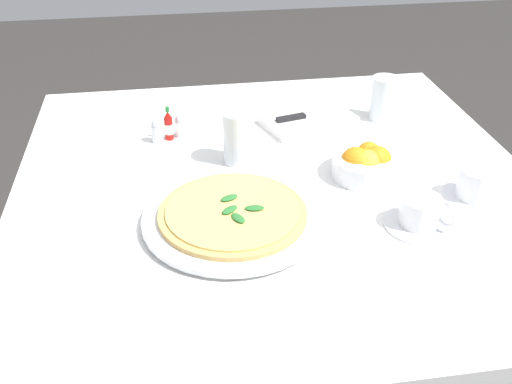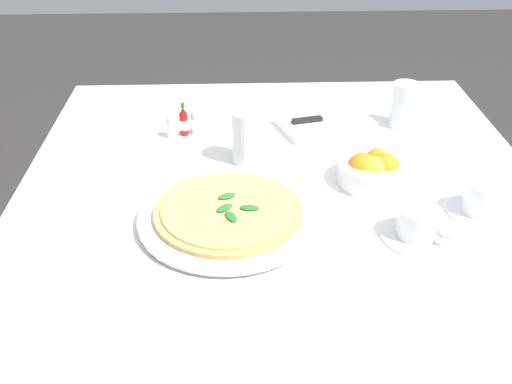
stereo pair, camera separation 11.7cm
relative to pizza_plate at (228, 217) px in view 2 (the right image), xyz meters
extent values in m
cube|color=white|center=(0.11, 0.14, -0.02)|extent=(1.10, 1.10, 0.02)
cube|color=white|center=(0.11, 0.68, -0.17)|extent=(1.10, 0.01, 0.28)
cube|color=white|center=(-0.43, 0.14, -0.17)|extent=(0.01, 1.10, 0.28)
cylinder|color=brown|center=(-0.34, 0.60, -0.39)|extent=(0.06, 0.06, 0.72)
cylinder|color=brown|center=(0.56, 0.60, -0.39)|extent=(0.06, 0.06, 0.72)
cylinder|color=white|center=(0.00, 0.00, -0.01)|extent=(0.20, 0.20, 0.01)
cylinder|color=white|center=(0.00, 0.00, 0.00)|extent=(0.34, 0.34, 0.01)
cylinder|color=#DBAD60|center=(0.00, 0.00, 0.01)|extent=(0.28, 0.28, 0.01)
cylinder|color=#EAC66B|center=(0.00, 0.00, 0.02)|extent=(0.25, 0.25, 0.00)
ellipsoid|color=#2D7533|center=(-0.01, -0.01, 0.02)|extent=(0.04, 0.04, 0.01)
ellipsoid|color=#2D7533|center=(0.01, -0.03, 0.02)|extent=(0.03, 0.04, 0.01)
ellipsoid|color=#2D7533|center=(0.00, 0.04, 0.02)|extent=(0.04, 0.03, 0.01)
ellipsoid|color=#2D7533|center=(0.04, -0.01, 0.02)|extent=(0.04, 0.02, 0.01)
cylinder|color=white|center=(0.34, -0.06, -0.01)|extent=(0.13, 0.13, 0.01)
cylinder|color=white|center=(0.34, -0.06, 0.02)|extent=(0.08, 0.08, 0.05)
torus|color=white|center=(0.38, -0.09, 0.02)|extent=(0.03, 0.03, 0.03)
cylinder|color=black|center=(0.34, -0.06, 0.04)|extent=(0.07, 0.07, 0.00)
cylinder|color=white|center=(0.49, 0.01, -0.01)|extent=(0.13, 0.13, 0.01)
cylinder|color=white|center=(0.49, 0.01, 0.03)|extent=(0.08, 0.08, 0.06)
torus|color=white|center=(0.53, 0.04, 0.03)|extent=(0.03, 0.03, 0.03)
cylinder|color=black|center=(0.49, 0.01, 0.05)|extent=(0.07, 0.07, 0.00)
cylinder|color=white|center=(0.04, 0.24, 0.05)|extent=(0.07, 0.07, 0.12)
cylinder|color=silver|center=(0.04, 0.24, 0.03)|extent=(0.06, 0.06, 0.08)
cylinder|color=white|center=(0.43, 0.40, 0.04)|extent=(0.06, 0.06, 0.11)
cylinder|color=silver|center=(0.43, 0.40, 0.03)|extent=(0.06, 0.06, 0.07)
cube|color=white|center=(0.24, 0.40, 0.00)|extent=(0.25, 0.20, 0.02)
cube|color=silver|center=(0.29, 0.41, 0.01)|extent=(0.12, 0.05, 0.01)
cube|color=black|center=(0.19, 0.39, 0.01)|extent=(0.08, 0.03, 0.01)
cylinder|color=white|center=(0.30, 0.13, 0.01)|extent=(0.15, 0.15, 0.04)
sphere|color=orange|center=(0.32, 0.13, 0.02)|extent=(0.06, 0.06, 0.06)
sphere|color=orange|center=(0.32, 0.16, 0.03)|extent=(0.05, 0.05, 0.05)
sphere|color=orange|center=(0.28, 0.13, 0.02)|extent=(0.06, 0.06, 0.06)
sphere|color=yellow|center=(0.30, 0.12, 0.03)|extent=(0.06, 0.06, 0.06)
cylinder|color=#B7140F|center=(-0.11, 0.37, 0.02)|extent=(0.02, 0.02, 0.05)
cylinder|color=white|center=(-0.11, 0.37, 0.02)|extent=(0.02, 0.02, 0.02)
cone|color=#B7140F|center=(-0.11, 0.37, 0.05)|extent=(0.02, 0.02, 0.02)
cylinder|color=#1E722D|center=(-0.11, 0.37, 0.07)|extent=(0.01, 0.01, 0.01)
cylinder|color=white|center=(-0.08, 0.38, 0.01)|extent=(0.03, 0.03, 0.04)
cylinder|color=white|center=(-0.08, 0.38, 0.00)|extent=(0.02, 0.02, 0.03)
sphere|color=silver|center=(-0.08, 0.38, 0.03)|extent=(0.02, 0.02, 0.02)
cylinder|color=white|center=(-0.13, 0.36, 0.01)|extent=(0.03, 0.03, 0.04)
cylinder|color=#38332D|center=(-0.13, 0.36, 0.00)|extent=(0.02, 0.02, 0.03)
sphere|color=silver|center=(-0.13, 0.36, 0.03)|extent=(0.02, 0.02, 0.02)
camera|label=1|loc=(-0.10, -0.91, 0.64)|focal=41.49mm
camera|label=2|loc=(0.02, -0.92, 0.64)|focal=41.49mm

